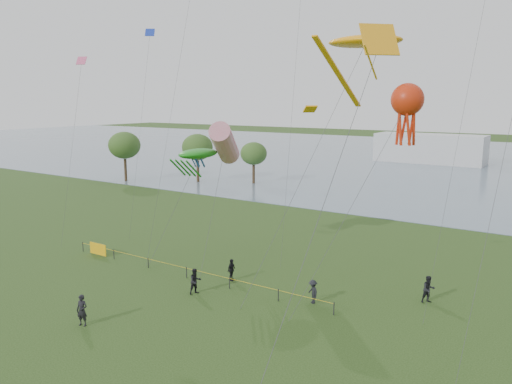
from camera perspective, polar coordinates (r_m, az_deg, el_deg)
The scene contains 14 objects.
lake at distance 114.88m, azimuth 25.59°, elevation 2.91°, with size 400.00×120.00×0.08m, color slate.
pavilion_left at distance 111.95m, azimuth 19.25°, elevation 4.72°, with size 22.00×8.00×6.00m, color silver.
trees at distance 81.15m, azimuth -8.73°, elevation 5.01°, with size 23.58×14.13×8.05m.
fence at distance 42.19m, azimuth -14.26°, elevation -7.18°, with size 24.07×0.07×1.05m.
spectator_a at distance 34.92m, azimuth -6.94°, elevation -10.09°, with size 0.87×0.68×1.79m, color black.
spectator_b at distance 33.41m, azimuth 6.51°, elevation -11.24°, with size 1.02×0.59×1.58m, color black.
spectator_c at distance 37.13m, azimuth -2.82°, elevation -8.88°, with size 0.96×0.40×1.64m, color black.
spectator_f at distance 31.80m, azimuth -19.27°, elevation -12.65°, with size 0.69×0.45×1.89m, color black.
spectator_g at distance 35.12m, azimuth 19.12°, elevation -10.47°, with size 0.88×0.69×1.81m, color black.
kite_stingray at distance 36.70m, azimuth 12.25°, elevation 16.39°, with size 6.54×11.29×17.53m.
kite_windsock at distance 41.24m, azimuth -3.61°, elevation 5.55°, with size 4.23×7.74×11.49m.
kite_creature at distance 40.57m, azimuth -6.66°, elevation 4.33°, with size 3.41×5.82×9.25m.
kite_octopus at distance 33.58m, azimuth 16.90°, elevation 9.92°, with size 5.18×8.70×14.19m.
kite_delta at distance 22.02m, azimuth 13.31°, elevation 14.96°, with size 1.69×12.50×16.33m.
Camera 1 is at (15.24, -13.11, 13.13)m, focal length 35.00 mm.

